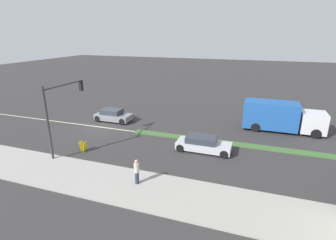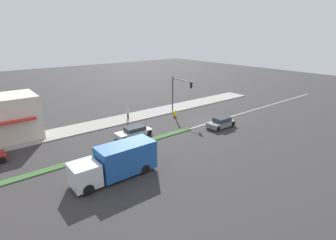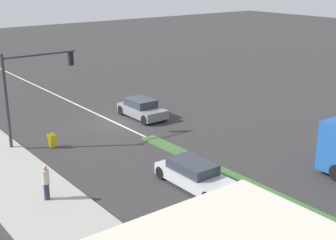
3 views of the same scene
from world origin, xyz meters
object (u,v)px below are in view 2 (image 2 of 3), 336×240
(suv_grey, at_px, (221,123))
(sedan_silver, at_px, (134,132))
(traffic_signal_main, at_px, (179,89))
(delivery_truck, at_px, (117,161))
(pedestrian, at_px, (128,113))
(warning_aframe_sign, at_px, (175,114))

(suv_grey, bearing_deg, sedan_silver, 68.17)
(traffic_signal_main, bearing_deg, sedan_silver, 110.45)
(sedan_silver, relative_size, suv_grey, 1.12)
(delivery_truck, bearing_deg, pedestrian, -33.40)
(pedestrian, xyz_separation_m, suv_grey, (-10.82, -8.10, -0.34))
(sedan_silver, xyz_separation_m, suv_grey, (-4.40, -10.98, 0.04))
(pedestrian, xyz_separation_m, sedan_silver, (-6.42, 2.89, -0.38))
(pedestrian, distance_m, warning_aframe_sign, 7.12)
(traffic_signal_main, height_order, warning_aframe_sign, traffic_signal_main)
(warning_aframe_sign, relative_size, delivery_truck, 0.11)
(traffic_signal_main, height_order, pedestrian, traffic_signal_main)
(pedestrian, bearing_deg, warning_aframe_sign, -116.30)
(pedestrian, height_order, delivery_truck, delivery_truck)
(traffic_signal_main, distance_m, sedan_silver, 11.71)
(traffic_signal_main, relative_size, sedan_silver, 1.27)
(warning_aframe_sign, bearing_deg, pedestrian, 63.70)
(traffic_signal_main, distance_m, suv_grey, 8.95)
(delivery_truck, bearing_deg, suv_grey, -80.69)
(traffic_signal_main, xyz_separation_m, suv_grey, (-8.32, -0.46, -3.25))
(pedestrian, height_order, sedan_silver, pedestrian)
(pedestrian, bearing_deg, suv_grey, -143.19)
(warning_aframe_sign, height_order, delivery_truck, delivery_truck)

